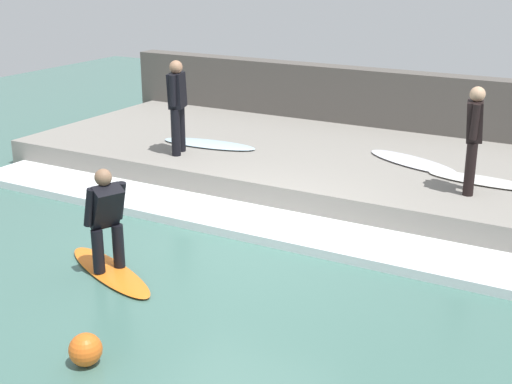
{
  "coord_description": "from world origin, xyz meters",
  "views": [
    {
      "loc": [
        -7.76,
        -4.65,
        3.9
      ],
      "look_at": [
        0.45,
        0.0,
        0.7
      ],
      "focal_mm": 50.0,
      "sensor_mm": 36.0,
      "label": 1
    }
  ],
  "objects_px": {
    "surfboard_riding": "(110,271)",
    "surfboard_waiting_near": "(483,181)",
    "surfer_riding": "(106,215)",
    "surfboard_waiting_far": "(209,144)",
    "surfer_waiting_far": "(177,102)",
    "surfboard_spare": "(412,161)",
    "surfer_waiting_near": "(474,134)",
    "marker_buoy": "(86,350)"
  },
  "relations": [
    {
      "from": "surfboard_waiting_far",
      "to": "surfer_waiting_near",
      "type": "bearing_deg",
      "value": -94.2
    },
    {
      "from": "surfboard_riding",
      "to": "surfer_waiting_near",
      "type": "distance_m",
      "value": 5.53
    },
    {
      "from": "surfboard_waiting_near",
      "to": "surfboard_waiting_far",
      "type": "xyz_separation_m",
      "value": [
        -0.23,
        4.95,
        0.0
      ]
    },
    {
      "from": "surfboard_waiting_near",
      "to": "surfboard_spare",
      "type": "xyz_separation_m",
      "value": [
        0.49,
        1.3,
        0.0
      ]
    },
    {
      "from": "surfboard_spare",
      "to": "surfer_riding",
      "type": "bearing_deg",
      "value": 156.16
    },
    {
      "from": "surfboard_riding",
      "to": "surfer_riding",
      "type": "distance_m",
      "value": 0.77
    },
    {
      "from": "surfer_riding",
      "to": "surfer_waiting_near",
      "type": "relative_size",
      "value": 0.84
    },
    {
      "from": "surfer_waiting_near",
      "to": "surfboard_riding",
      "type": "bearing_deg",
      "value": 139.5
    },
    {
      "from": "surfer_riding",
      "to": "marker_buoy",
      "type": "bearing_deg",
      "value": -145.68
    },
    {
      "from": "surfer_waiting_near",
      "to": "surfboard_waiting_far",
      "type": "height_order",
      "value": "surfer_waiting_near"
    },
    {
      "from": "surfer_waiting_far",
      "to": "marker_buoy",
      "type": "height_order",
      "value": "surfer_waiting_far"
    },
    {
      "from": "surfer_waiting_near",
      "to": "surfboard_waiting_near",
      "type": "relative_size",
      "value": 0.89
    },
    {
      "from": "surfer_riding",
      "to": "surfboard_spare",
      "type": "bearing_deg",
      "value": -23.84
    },
    {
      "from": "surfboard_waiting_near",
      "to": "surfboard_waiting_far",
      "type": "distance_m",
      "value": 4.96
    },
    {
      "from": "surfboard_riding",
      "to": "surfer_riding",
      "type": "bearing_deg",
      "value": 180.0
    },
    {
      "from": "surfboard_riding",
      "to": "surfboard_spare",
      "type": "bearing_deg",
      "value": -23.84
    },
    {
      "from": "surfer_riding",
      "to": "surfboard_waiting_near",
      "type": "bearing_deg",
      "value": -37.51
    },
    {
      "from": "marker_buoy",
      "to": "surfboard_riding",
      "type": "bearing_deg",
      "value": 34.32
    },
    {
      "from": "surfer_waiting_near",
      "to": "surfboard_waiting_near",
      "type": "height_order",
      "value": "surfer_waiting_near"
    },
    {
      "from": "surfboard_spare",
      "to": "surfboard_waiting_far",
      "type": "bearing_deg",
      "value": 101.19
    },
    {
      "from": "surfboard_spare",
      "to": "marker_buoy",
      "type": "bearing_deg",
      "value": 171.08
    },
    {
      "from": "surfboard_riding",
      "to": "surfer_waiting_far",
      "type": "distance_m",
      "value": 4.26
    },
    {
      "from": "surfer_riding",
      "to": "surfboard_waiting_near",
      "type": "height_order",
      "value": "surfer_riding"
    },
    {
      "from": "surfer_waiting_far",
      "to": "surfboard_waiting_far",
      "type": "xyz_separation_m",
      "value": [
        0.71,
        -0.17,
        -0.9
      ]
    },
    {
      "from": "surfer_riding",
      "to": "surfboard_waiting_far",
      "type": "distance_m",
      "value": 4.65
    },
    {
      "from": "surfboard_riding",
      "to": "surfboard_waiting_far",
      "type": "bearing_deg",
      "value": 17.19
    },
    {
      "from": "surfer_riding",
      "to": "surfboard_waiting_far",
      "type": "bearing_deg",
      "value": 17.19
    },
    {
      "from": "surfboard_riding",
      "to": "surfboard_waiting_near",
      "type": "distance_m",
      "value": 5.9
    },
    {
      "from": "surfboard_spare",
      "to": "surfboard_waiting_near",
      "type": "bearing_deg",
      "value": -110.77
    },
    {
      "from": "surfboard_waiting_far",
      "to": "surfboard_spare",
      "type": "height_order",
      "value": "same"
    },
    {
      "from": "surfboard_riding",
      "to": "surfboard_waiting_far",
      "type": "relative_size",
      "value": 1.01
    },
    {
      "from": "surfer_waiting_far",
      "to": "surfer_waiting_near",
      "type": "bearing_deg",
      "value": -85.95
    },
    {
      "from": "surfboard_spare",
      "to": "marker_buoy",
      "type": "height_order",
      "value": "surfboard_spare"
    },
    {
      "from": "surfer_riding",
      "to": "surfer_waiting_far",
      "type": "xyz_separation_m",
      "value": [
        3.72,
        1.55,
        0.61
      ]
    },
    {
      "from": "surfboard_spare",
      "to": "surfer_waiting_near",
      "type": "bearing_deg",
      "value": -131.83
    },
    {
      "from": "surfboard_waiting_far",
      "to": "marker_buoy",
      "type": "bearing_deg",
      "value": -157.46
    },
    {
      "from": "surfer_riding",
      "to": "surfboard_waiting_far",
      "type": "height_order",
      "value": "surfer_riding"
    },
    {
      "from": "surfer_waiting_near",
      "to": "marker_buoy",
      "type": "distance_m",
      "value": 6.38
    },
    {
      "from": "surfboard_riding",
      "to": "surfboard_waiting_near",
      "type": "relative_size",
      "value": 1.08
    },
    {
      "from": "surfboard_waiting_near",
      "to": "surfboard_spare",
      "type": "bearing_deg",
      "value": 69.23
    },
    {
      "from": "surfer_waiting_near",
      "to": "surfboard_waiting_far",
      "type": "relative_size",
      "value": 0.83
    },
    {
      "from": "surfboard_waiting_near",
      "to": "surfer_waiting_far",
      "type": "height_order",
      "value": "surfer_waiting_far"
    }
  ]
}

